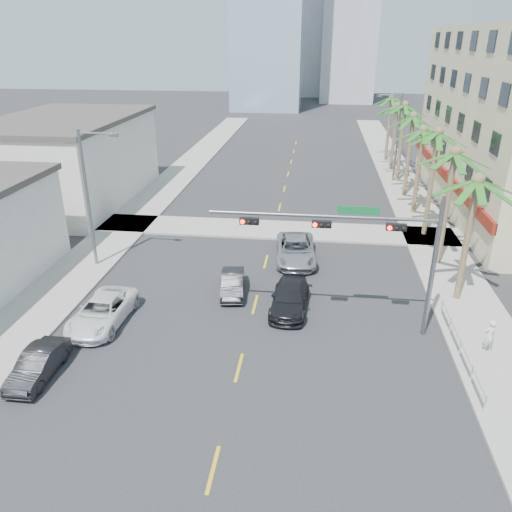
{
  "coord_description": "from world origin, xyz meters",
  "views": [
    {
      "loc": [
        3.12,
        -14.86,
        14.08
      ],
      "look_at": [
        0.19,
        8.99,
        3.5
      ],
      "focal_mm": 35.0,
      "sensor_mm": 36.0,
      "label": 1
    }
  ],
  "objects_px": {
    "car_parked_far": "(102,312)",
    "car_lane_center": "(296,250)",
    "car_lane_right": "(290,297)",
    "traffic_signal_mast": "(368,241)",
    "pedestrian": "(489,336)",
    "car_parked_mid": "(38,365)",
    "car_lane_left": "(233,284)"
  },
  "relations": [
    {
      "from": "traffic_signal_mast",
      "to": "car_lane_center",
      "type": "bearing_deg",
      "value": 113.94
    },
    {
      "from": "car_parked_far",
      "to": "car_lane_center",
      "type": "distance_m",
      "value": 13.65
    },
    {
      "from": "car_lane_center",
      "to": "car_parked_far",
      "type": "bearing_deg",
      "value": -140.48
    },
    {
      "from": "car_lane_right",
      "to": "car_lane_center",
      "type": "bearing_deg",
      "value": 92.63
    },
    {
      "from": "traffic_signal_mast",
      "to": "pedestrian",
      "type": "bearing_deg",
      "value": -13.21
    },
    {
      "from": "car_lane_left",
      "to": "car_lane_right",
      "type": "xyz_separation_m",
      "value": [
        3.5,
        -1.46,
        0.08
      ]
    },
    {
      "from": "car_parked_far",
      "to": "car_lane_left",
      "type": "bearing_deg",
      "value": 36.54
    },
    {
      "from": "traffic_signal_mast",
      "to": "car_lane_center",
      "type": "xyz_separation_m",
      "value": [
        -3.78,
        8.52,
        -4.28
      ]
    },
    {
      "from": "traffic_signal_mast",
      "to": "pedestrian",
      "type": "relative_size",
      "value": 6.5
    },
    {
      "from": "car_lane_left",
      "to": "pedestrian",
      "type": "distance_m",
      "value": 14.03
    },
    {
      "from": "traffic_signal_mast",
      "to": "car_lane_right",
      "type": "height_order",
      "value": "traffic_signal_mast"
    },
    {
      "from": "car_lane_right",
      "to": "pedestrian",
      "type": "distance_m",
      "value": 10.24
    },
    {
      "from": "car_parked_far",
      "to": "car_lane_right",
      "type": "relative_size",
      "value": 1.07
    },
    {
      "from": "car_parked_far",
      "to": "car_lane_center",
      "type": "bearing_deg",
      "value": 46.44
    },
    {
      "from": "car_lane_right",
      "to": "pedestrian",
      "type": "xyz_separation_m",
      "value": [
        9.71,
        -3.23,
        0.3
      ]
    },
    {
      "from": "car_parked_far",
      "to": "car_lane_center",
      "type": "height_order",
      "value": "car_lane_center"
    },
    {
      "from": "car_parked_mid",
      "to": "car_lane_center",
      "type": "relative_size",
      "value": 0.69
    },
    {
      "from": "car_parked_mid",
      "to": "car_parked_far",
      "type": "relative_size",
      "value": 0.75
    },
    {
      "from": "traffic_signal_mast",
      "to": "car_parked_mid",
      "type": "distance_m",
      "value": 16.29
    },
    {
      "from": "traffic_signal_mast",
      "to": "pedestrian",
      "type": "xyz_separation_m",
      "value": [
        5.93,
        -1.39,
        -4.06
      ]
    },
    {
      "from": "car_lane_left",
      "to": "pedestrian",
      "type": "height_order",
      "value": "pedestrian"
    },
    {
      "from": "car_parked_mid",
      "to": "car_lane_right",
      "type": "bearing_deg",
      "value": 34.41
    },
    {
      "from": "traffic_signal_mast",
      "to": "car_parked_far",
      "type": "distance_m",
      "value": 14.3
    },
    {
      "from": "car_parked_far",
      "to": "pedestrian",
      "type": "height_order",
      "value": "pedestrian"
    },
    {
      "from": "car_lane_left",
      "to": "car_lane_right",
      "type": "distance_m",
      "value": 3.79
    },
    {
      "from": "car_lane_center",
      "to": "pedestrian",
      "type": "relative_size",
      "value": 3.3
    },
    {
      "from": "car_lane_center",
      "to": "car_lane_right",
      "type": "bearing_deg",
      "value": -94.59
    },
    {
      "from": "traffic_signal_mast",
      "to": "car_parked_mid",
      "type": "height_order",
      "value": "traffic_signal_mast"
    },
    {
      "from": "traffic_signal_mast",
      "to": "car_lane_right",
      "type": "bearing_deg",
      "value": 154.04
    },
    {
      "from": "traffic_signal_mast",
      "to": "car_lane_left",
      "type": "relative_size",
      "value": 2.94
    },
    {
      "from": "car_parked_mid",
      "to": "pedestrian",
      "type": "bearing_deg",
      "value": 11.4
    },
    {
      "from": "car_parked_mid",
      "to": "car_parked_far",
      "type": "bearing_deg",
      "value": 77.35
    }
  ]
}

